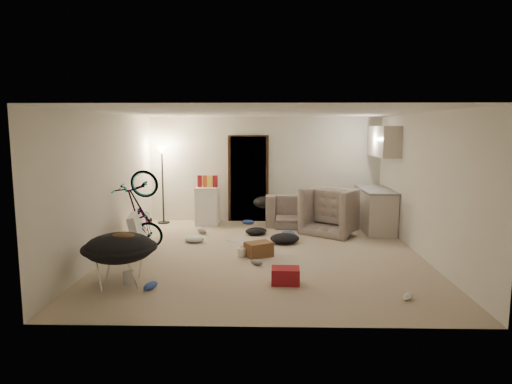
{
  "coord_description": "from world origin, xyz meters",
  "views": [
    {
      "loc": [
        0.03,
        -7.91,
        2.24
      ],
      "look_at": [
        -0.16,
        0.6,
        1.04
      ],
      "focal_mm": 32.0,
      "sensor_mm": 36.0,
      "label": 1
    }
  ],
  "objects_px": {
    "bicycle": "(141,228)",
    "juicer": "(242,252)",
    "drink_case_a": "(259,249)",
    "kitchen_counter": "(375,211)",
    "sofa": "(307,214)",
    "tv_box": "(138,232)",
    "armchair": "(337,215)",
    "saucer_chair": "(120,254)",
    "drink_case_b": "(285,276)",
    "floor_lamp": "(162,168)",
    "mini_fridge": "(207,206)"
  },
  "relations": [
    {
      "from": "floor_lamp",
      "to": "armchair",
      "type": "height_order",
      "value": "floor_lamp"
    },
    {
      "from": "tv_box",
      "to": "drink_case_a",
      "type": "xyz_separation_m",
      "value": [
        2.2,
        -0.3,
        -0.23
      ]
    },
    {
      "from": "tv_box",
      "to": "sofa",
      "type": "bearing_deg",
      "value": 25.15
    },
    {
      "from": "floor_lamp",
      "to": "drink_case_b",
      "type": "relative_size",
      "value": 4.49
    },
    {
      "from": "floor_lamp",
      "to": "sofa",
      "type": "height_order",
      "value": "floor_lamp"
    },
    {
      "from": "bicycle",
      "to": "drink_case_a",
      "type": "xyz_separation_m",
      "value": [
        2.2,
        -0.45,
        -0.27
      ]
    },
    {
      "from": "tv_box",
      "to": "mini_fridge",
      "type": "bearing_deg",
      "value": 58.28
    },
    {
      "from": "drink_case_a",
      "to": "drink_case_b",
      "type": "distance_m",
      "value": 1.47
    },
    {
      "from": "floor_lamp",
      "to": "armchair",
      "type": "bearing_deg",
      "value": -11.81
    },
    {
      "from": "kitchen_counter",
      "to": "drink_case_a",
      "type": "distance_m",
      "value": 3.32
    },
    {
      "from": "floor_lamp",
      "to": "drink_case_b",
      "type": "bearing_deg",
      "value": -57.05
    },
    {
      "from": "drink_case_a",
      "to": "armchair",
      "type": "bearing_deg",
      "value": 20.04
    },
    {
      "from": "saucer_chair",
      "to": "juicer",
      "type": "bearing_deg",
      "value": 41.83
    },
    {
      "from": "drink_case_b",
      "to": "floor_lamp",
      "type": "bearing_deg",
      "value": 124.6
    },
    {
      "from": "drink_case_a",
      "to": "drink_case_b",
      "type": "bearing_deg",
      "value": -103.13
    },
    {
      "from": "sofa",
      "to": "drink_case_a",
      "type": "relative_size",
      "value": 4.23
    },
    {
      "from": "bicycle",
      "to": "drink_case_a",
      "type": "bearing_deg",
      "value": -96.13
    },
    {
      "from": "juicer",
      "to": "drink_case_a",
      "type": "bearing_deg",
      "value": 4.08
    },
    {
      "from": "sofa",
      "to": "drink_case_a",
      "type": "bearing_deg",
      "value": 69.96
    },
    {
      "from": "drink_case_a",
      "to": "juicer",
      "type": "xyz_separation_m",
      "value": [
        -0.3,
        -0.02,
        -0.04
      ]
    },
    {
      "from": "mini_fridge",
      "to": "drink_case_a",
      "type": "distance_m",
      "value": 2.97
    },
    {
      "from": "drink_case_a",
      "to": "saucer_chair",
      "type": "bearing_deg",
      "value": -171.8
    },
    {
      "from": "sofa",
      "to": "tv_box",
      "type": "distance_m",
      "value": 3.99
    },
    {
      "from": "saucer_chair",
      "to": "tv_box",
      "type": "xyz_separation_m",
      "value": [
        -0.25,
        1.81,
        -0.09
      ]
    },
    {
      "from": "floor_lamp",
      "to": "bicycle",
      "type": "xyz_separation_m",
      "value": [
        0.1,
        -2.33,
        -0.91
      ]
    },
    {
      "from": "mini_fridge",
      "to": "drink_case_b",
      "type": "relative_size",
      "value": 2.18
    },
    {
      "from": "sofa",
      "to": "tv_box",
      "type": "bearing_deg",
      "value": 37.36
    },
    {
      "from": "floor_lamp",
      "to": "bicycle",
      "type": "bearing_deg",
      "value": -87.54
    },
    {
      "from": "bicycle",
      "to": "mini_fridge",
      "type": "height_order",
      "value": "mini_fridge"
    },
    {
      "from": "floor_lamp",
      "to": "kitchen_counter",
      "type": "height_order",
      "value": "floor_lamp"
    },
    {
      "from": "kitchen_counter",
      "to": "juicer",
      "type": "bearing_deg",
      "value": -142.66
    },
    {
      "from": "armchair",
      "to": "drink_case_a",
      "type": "distance_m",
      "value": 2.58
    },
    {
      "from": "saucer_chair",
      "to": "floor_lamp",
      "type": "bearing_deg",
      "value": 94.6
    },
    {
      "from": "sofa",
      "to": "juicer",
      "type": "relative_size",
      "value": 8.53
    },
    {
      "from": "sofa",
      "to": "armchair",
      "type": "bearing_deg",
      "value": 136.11
    },
    {
      "from": "mini_fridge",
      "to": "drink_case_b",
      "type": "height_order",
      "value": "mini_fridge"
    },
    {
      "from": "armchair",
      "to": "saucer_chair",
      "type": "bearing_deg",
      "value": 80.48
    },
    {
      "from": "saucer_chair",
      "to": "juicer",
      "type": "xyz_separation_m",
      "value": [
        1.66,
        1.49,
        -0.36
      ]
    },
    {
      "from": "floor_lamp",
      "to": "tv_box",
      "type": "distance_m",
      "value": 2.66
    },
    {
      "from": "tv_box",
      "to": "drink_case_a",
      "type": "bearing_deg",
      "value": -17.46
    },
    {
      "from": "kitchen_counter",
      "to": "mini_fridge",
      "type": "distance_m",
      "value": 3.81
    },
    {
      "from": "tv_box",
      "to": "drink_case_b",
      "type": "xyz_separation_m",
      "value": [
        2.61,
        -1.7,
        -0.24
      ]
    },
    {
      "from": "drink_case_b",
      "to": "juicer",
      "type": "height_order",
      "value": "drink_case_b"
    },
    {
      "from": "kitchen_counter",
      "to": "saucer_chair",
      "type": "distance_m",
      "value": 5.78
    },
    {
      "from": "bicycle",
      "to": "drink_case_b",
      "type": "height_order",
      "value": "bicycle"
    },
    {
      "from": "armchair",
      "to": "mini_fridge",
      "type": "relative_size",
      "value": 1.27
    },
    {
      "from": "floor_lamp",
      "to": "drink_case_a",
      "type": "height_order",
      "value": "floor_lamp"
    },
    {
      "from": "bicycle",
      "to": "juicer",
      "type": "distance_m",
      "value": 1.99
    },
    {
      "from": "floor_lamp",
      "to": "mini_fridge",
      "type": "height_order",
      "value": "floor_lamp"
    },
    {
      "from": "sofa",
      "to": "armchair",
      "type": "relative_size",
      "value": 1.67
    }
  ]
}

